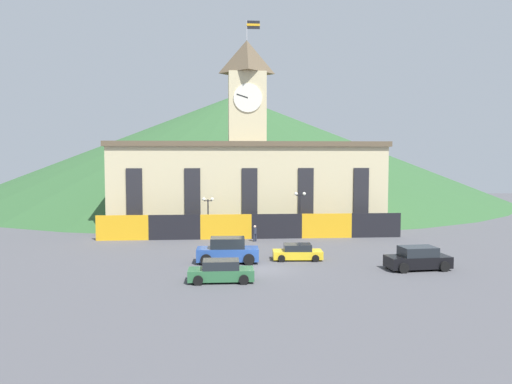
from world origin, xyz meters
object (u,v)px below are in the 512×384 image
street_lamp_center (208,208)px  car_green_wagon (221,272)px  car_blue_van (228,251)px  car_black_suv (418,259)px  pedestrian (255,233)px  street_lamp_far_right (300,204)px  car_yellow_coupe (297,252)px

street_lamp_center → car_green_wagon: bearing=-86.2°
car_blue_van → street_lamp_center: bearing=99.5°
car_black_suv → pedestrian: car_black_suv is taller
car_green_wagon → pedestrian: size_ratio=2.72×
car_green_wagon → street_lamp_center: bearing=94.2°
street_lamp_center → car_black_suv: 23.98m
car_black_suv → car_green_wagon: (-15.35, -2.74, -0.11)m
car_black_suv → car_green_wagon: 15.59m
car_blue_van → car_green_wagon: size_ratio=1.12×
street_lamp_far_right → pedestrian: bearing=-149.8°
street_lamp_center → car_blue_van: street_lamp_center is taller
car_blue_van → car_green_wagon: car_blue_van is taller
pedestrian → car_yellow_coupe: bearing=167.8°
street_lamp_center → street_lamp_far_right: 10.17m
car_blue_van → car_black_suv: size_ratio=1.02×
car_yellow_coupe → street_lamp_center: bearing=-55.0°
car_black_suv → car_green_wagon: car_black_suv is taller
car_blue_van → car_yellow_coupe: bearing=8.6°
car_yellow_coupe → car_blue_van: bearing=10.3°
car_green_wagon → pedestrian: bearing=78.3°
street_lamp_far_right → car_yellow_coupe: street_lamp_far_right is taller
street_lamp_center → car_green_wagon: 20.01m
pedestrian → car_blue_van: bearing=134.4°
street_lamp_center → pedestrian: street_lamp_center is taller
car_yellow_coupe → car_blue_van: size_ratio=0.83×
street_lamp_center → street_lamp_far_right: bearing=0.0°
car_green_wagon → pedestrian: (3.59, 16.75, 0.21)m
car_blue_van → pedestrian: 10.80m
car_blue_van → car_black_suv: 15.22m
street_lamp_center → car_black_suv: street_lamp_center is taller
street_lamp_center → car_black_suv: size_ratio=0.87×
car_blue_van → pedestrian: size_ratio=3.04×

